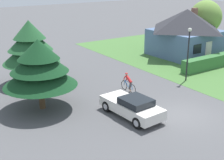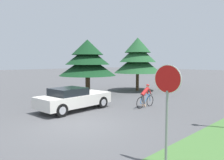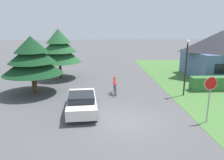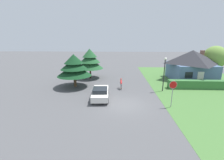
% 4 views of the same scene
% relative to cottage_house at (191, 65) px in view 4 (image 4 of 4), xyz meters
% --- Properties ---
extents(ground_plane, '(140.00, 140.00, 0.00)m').
position_rel_cottage_house_xyz_m(ground_plane, '(-11.17, -10.46, -2.53)').
color(ground_plane, '#515154').
extents(grass_verge_right, '(16.00, 36.00, 0.01)m').
position_rel_cottage_house_xyz_m(grass_verge_right, '(0.79, -6.46, -2.52)').
color(grass_verge_right, '#477538').
rests_on(grass_verge_right, ground).
extents(cottage_house, '(6.85, 6.75, 4.87)m').
position_rel_cottage_house_xyz_m(cottage_house, '(0.00, 0.00, 0.00)').
color(cottage_house, slate).
rests_on(cottage_house, ground).
extents(hedge_row, '(8.58, 0.90, 1.17)m').
position_rel_cottage_house_xyz_m(hedge_row, '(-0.72, -4.79, -1.94)').
color(hedge_row, '#387038').
rests_on(hedge_row, ground).
extents(sedan_left_lane, '(2.06, 4.41, 1.31)m').
position_rel_cottage_house_xyz_m(sedan_left_lane, '(-13.89, -8.86, -1.88)').
color(sedan_left_lane, silver).
rests_on(sedan_left_lane, ground).
extents(cyclist, '(0.44, 1.72, 1.41)m').
position_rel_cottage_house_xyz_m(cyclist, '(-11.50, -5.30, -1.85)').
color(cyclist, black).
rests_on(cyclist, ground).
extents(stop_sign, '(0.76, 0.09, 2.69)m').
position_rel_cottage_house_xyz_m(stop_sign, '(-6.62, -10.84, -0.60)').
color(stop_sign, gray).
rests_on(stop_sign, ground).
extents(street_lamp, '(0.30, 0.30, 4.43)m').
position_rel_cottage_house_xyz_m(street_lamp, '(-6.10, -6.00, 0.33)').
color(street_lamp, black).
rests_on(street_lamp, ground).
extents(conifer_tall_near, '(4.73, 4.73, 4.60)m').
position_rel_cottage_house_xyz_m(conifer_tall_near, '(-18.01, -4.60, 0.36)').
color(conifer_tall_near, '#4C3823').
rests_on(conifer_tall_near, ground).
extents(conifer_tall_far, '(4.45, 4.45, 5.05)m').
position_rel_cottage_house_xyz_m(conifer_tall_far, '(-16.75, 0.44, 0.61)').
color(conifer_tall_far, '#4C3823').
rests_on(conifer_tall_far, ground).
extents(deciduous_tree_right, '(3.61, 3.61, 5.52)m').
position_rel_cottage_house_xyz_m(deciduous_tree_right, '(4.16, 1.03, 1.09)').
color(deciduous_tree_right, '#4C3823').
rests_on(deciduous_tree_right, ground).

